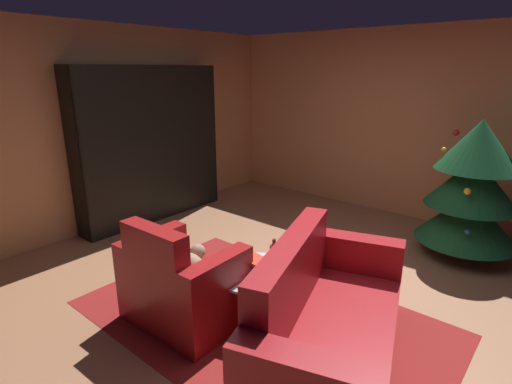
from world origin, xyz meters
TOP-DOWN VIEW (x-y plane):
  - ground_plane at (0.00, 0.00)m, footprint 6.90×6.90m
  - wall_back at (0.00, 2.85)m, footprint 5.87×0.06m
  - wall_left at (-2.90, 0.00)m, footprint 0.06×5.76m
  - area_rug at (0.01, -0.43)m, footprint 2.98×1.88m
  - bookshelf_unit at (-2.65, 0.61)m, footprint 0.34×2.14m
  - armchair_red at (-0.48, -0.86)m, footprint 0.95×0.70m
  - couch_red at (0.71, -0.58)m, footprint 1.28×1.89m
  - coffee_table at (-0.04, -0.42)m, footprint 0.71×0.71m
  - book_stack_on_table at (-0.06, -0.43)m, footprint 0.23×0.19m
  - bottle_on_table at (-0.02, -0.22)m, footprint 0.07×0.07m
  - decorated_tree at (0.99, 1.98)m, footprint 1.06×1.06m

SIDE VIEW (x-z plane):
  - ground_plane at x=0.00m, z-range 0.00..0.00m
  - area_rug at x=0.01m, z-range 0.00..0.01m
  - couch_red at x=0.71m, z-range -0.15..0.78m
  - armchair_red at x=-0.48m, z-range -0.13..0.77m
  - coffee_table at x=-0.04m, z-range 0.17..0.59m
  - book_stack_on_table at x=-0.06m, z-range 0.42..0.54m
  - bottle_on_table at x=-0.02m, z-range 0.40..0.63m
  - decorated_tree at x=0.99m, z-range 0.03..1.55m
  - bookshelf_unit at x=-2.65m, z-range -0.02..2.05m
  - wall_back at x=0.00m, z-range 0.00..2.57m
  - wall_left at x=-2.90m, z-range 0.00..2.57m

